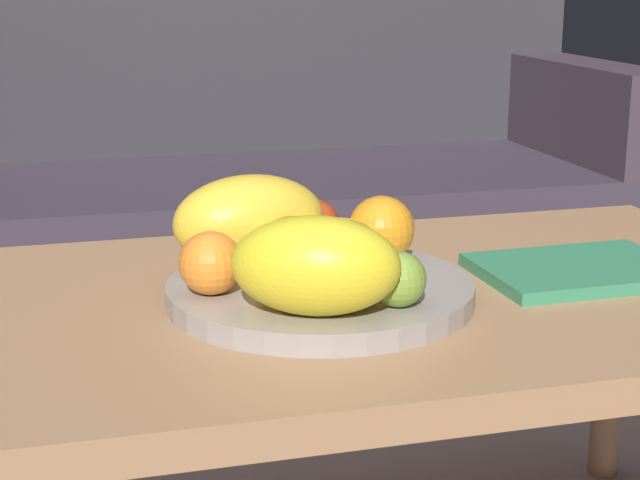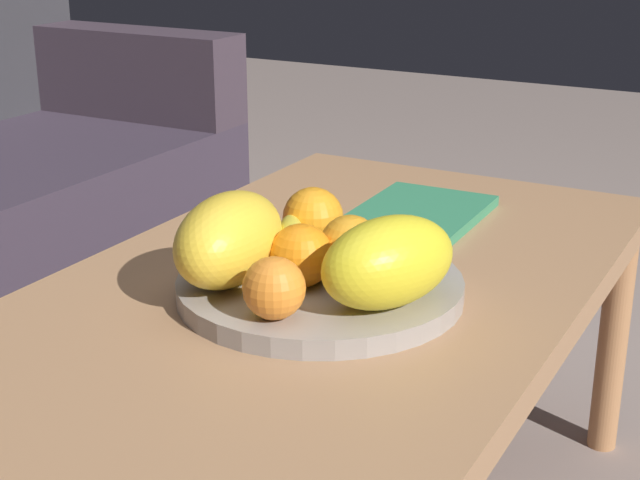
% 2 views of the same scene
% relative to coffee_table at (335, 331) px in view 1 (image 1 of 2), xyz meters
% --- Properties ---
extents(coffee_table, '(1.20, 0.65, 0.46)m').
position_rel_coffee_table_xyz_m(coffee_table, '(0.00, 0.00, 0.00)').
color(coffee_table, '#A97B54').
rests_on(coffee_table, ground_plane).
extents(couch, '(1.70, 0.70, 0.90)m').
position_rel_coffee_table_xyz_m(couch, '(0.13, 1.13, -0.10)').
color(couch, '#372D3B').
rests_on(couch, ground_plane).
extents(fruit_bowl, '(0.36, 0.36, 0.03)m').
position_rel_coffee_table_xyz_m(fruit_bowl, '(-0.03, -0.02, 0.06)').
color(fruit_bowl, '#9D948D').
rests_on(fruit_bowl, coffee_table).
extents(melon_large_front, '(0.20, 0.13, 0.11)m').
position_rel_coffee_table_xyz_m(melon_large_front, '(-0.09, 0.07, 0.13)').
color(melon_large_front, yellow).
rests_on(melon_large_front, fruit_bowl).
extents(melon_smaller_beside, '(0.21, 0.17, 0.11)m').
position_rel_coffee_table_xyz_m(melon_smaller_beside, '(-0.06, -0.13, 0.12)').
color(melon_smaller_beside, yellow).
rests_on(melon_smaller_beside, fruit_bowl).
extents(orange_front, '(0.08, 0.08, 0.08)m').
position_rel_coffee_table_xyz_m(orange_front, '(0.00, -0.05, 0.11)').
color(orange_front, orange).
rests_on(orange_front, fruit_bowl).
extents(orange_left, '(0.08, 0.08, 0.08)m').
position_rel_coffee_table_xyz_m(orange_left, '(-0.06, -0.02, 0.11)').
color(orange_left, orange).
rests_on(orange_left, fruit_bowl).
extents(orange_right, '(0.07, 0.07, 0.07)m').
position_rel_coffee_table_xyz_m(orange_right, '(-0.16, -0.04, 0.11)').
color(orange_right, orange).
rests_on(orange_right, fruit_bowl).
extents(orange_back, '(0.08, 0.08, 0.08)m').
position_rel_coffee_table_xyz_m(orange_back, '(0.07, 0.04, 0.11)').
color(orange_back, orange).
rests_on(orange_back, fruit_bowl).
extents(apple_front, '(0.06, 0.06, 0.06)m').
position_rel_coffee_table_xyz_m(apple_front, '(0.03, -0.13, 0.10)').
color(apple_front, olive).
rests_on(apple_front, fruit_bowl).
extents(apple_right, '(0.07, 0.07, 0.07)m').
position_rel_coffee_table_xyz_m(apple_right, '(0.00, 0.10, 0.11)').
color(apple_right, '#B73717').
rests_on(apple_right, fruit_bowl).
extents(banana_bunch, '(0.14, 0.15, 0.06)m').
position_rel_coffee_table_xyz_m(banana_bunch, '(-0.02, 0.02, 0.10)').
color(banana_bunch, yellow).
rests_on(banana_bunch, fruit_bowl).
extents(magazine, '(0.25, 0.18, 0.02)m').
position_rel_coffee_table_xyz_m(magazine, '(0.32, -0.01, 0.06)').
color(magazine, '#36885E').
rests_on(magazine, coffee_table).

